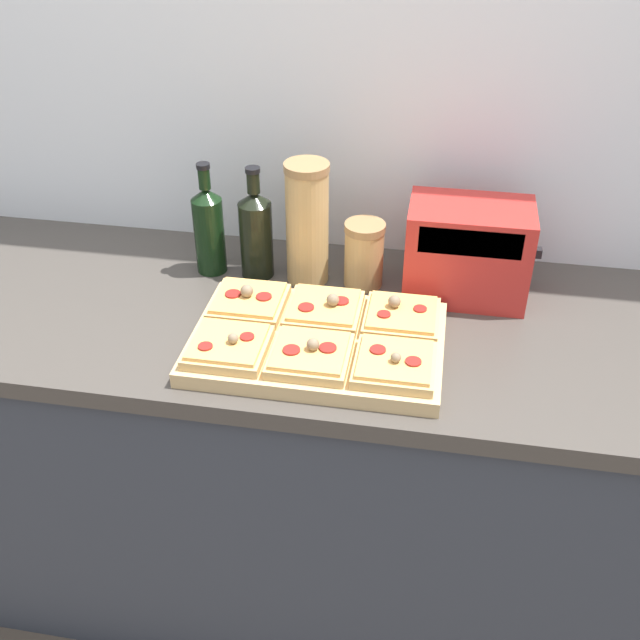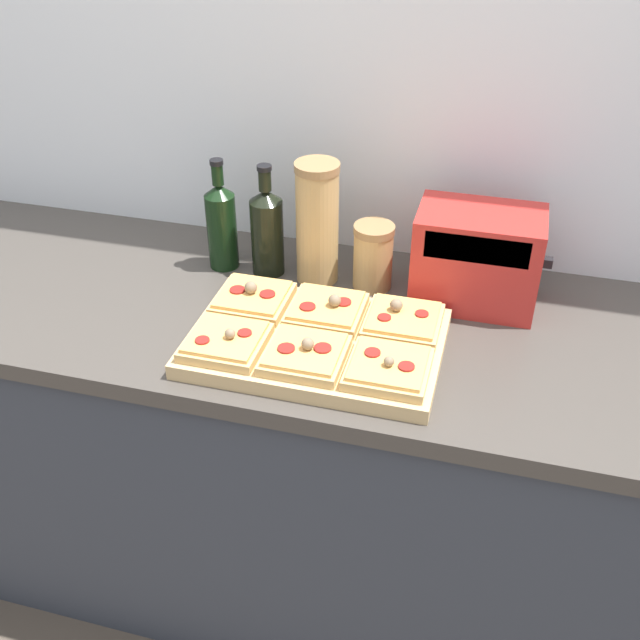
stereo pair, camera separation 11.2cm
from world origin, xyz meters
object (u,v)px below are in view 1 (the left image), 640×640
(cutting_board, at_px, (317,343))
(wine_bottle, at_px, (256,232))
(grain_jar_short, at_px, (364,254))
(grain_jar_tall, at_px, (305,223))
(olive_oil_bottle, at_px, (209,228))
(toaster_oven, at_px, (467,251))

(cutting_board, height_order, wine_bottle, wine_bottle)
(grain_jar_short, bearing_deg, grain_jar_tall, 180.00)
(olive_oil_bottle, bearing_deg, wine_bottle, 0.00)
(cutting_board, relative_size, olive_oil_bottle, 1.88)
(cutting_board, xyz_separation_m, grain_jar_tall, (-0.08, 0.27, 0.13))
(toaster_oven, bearing_deg, olive_oil_bottle, 179.92)
(grain_jar_short, bearing_deg, toaster_oven, -0.21)
(grain_jar_tall, relative_size, grain_jar_short, 1.86)
(olive_oil_bottle, distance_m, toaster_oven, 0.59)
(grain_jar_short, distance_m, toaster_oven, 0.23)
(grain_jar_tall, bearing_deg, toaster_oven, -0.13)
(grain_jar_short, bearing_deg, cutting_board, -102.21)
(grain_jar_tall, bearing_deg, cutting_board, -74.31)
(toaster_oven, bearing_deg, grain_jar_tall, 179.87)
(cutting_board, xyz_separation_m, grain_jar_short, (0.06, 0.27, 0.06))
(olive_oil_bottle, relative_size, toaster_oven, 0.93)
(olive_oil_bottle, relative_size, grain_jar_tall, 0.94)
(grain_jar_tall, bearing_deg, olive_oil_bottle, 180.00)
(wine_bottle, distance_m, toaster_oven, 0.48)
(grain_jar_short, bearing_deg, olive_oil_bottle, 180.00)
(olive_oil_bottle, bearing_deg, toaster_oven, -0.08)
(cutting_board, distance_m, toaster_oven, 0.41)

